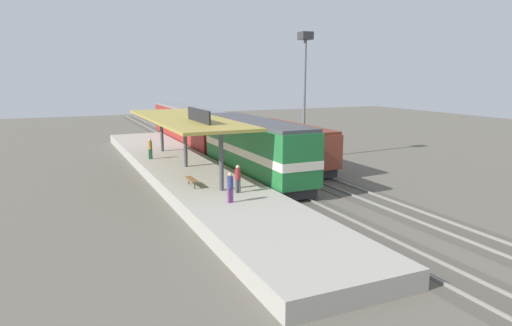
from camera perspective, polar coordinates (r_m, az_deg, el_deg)
name	(u,v)px	position (r m, az deg, el deg)	size (l,w,h in m)	color
ground_plane	(263,171)	(37.92, 0.90, -0.97)	(120.00, 120.00, 0.00)	#5B564C
track_near	(241,172)	(37.13, -1.89, -1.19)	(3.20, 110.00, 0.16)	#4E4941
track_far	(290,168)	(39.08, 4.35, -0.60)	(3.20, 110.00, 0.16)	#4E4941
platform	(186,172)	(35.58, -8.76, -1.17)	(6.00, 44.00, 0.90)	#9E998E
station_canopy	(185,120)	(34.86, -8.91, 5.38)	(5.20, 18.00, 4.70)	#47474C
platform_bench	(192,180)	(29.08, -8.09, -2.09)	(0.44, 1.70, 0.50)	#333338
locomotive	(255,149)	(34.14, -0.11, 1.80)	(2.93, 14.43, 4.44)	#28282D
passenger_carriage_single	(188,126)	(50.95, -8.48, 4.64)	(2.90, 20.00, 4.24)	#28282D
freight_car	(289,145)	(39.08, 4.11, 2.30)	(2.80, 12.00, 3.54)	#28282D
light_mast	(305,69)	(42.79, 6.15, 11.66)	(1.10, 1.10, 11.70)	slate
person_waiting	(150,148)	(39.09, -13.16, 1.86)	(0.34, 0.34, 1.71)	#23603D
person_walking	(230,186)	(25.13, -3.25, -2.89)	(0.34, 0.34, 1.71)	#663375
person_boarding	(238,177)	(27.17, -2.30, -1.81)	(0.34, 0.34, 1.71)	#4C4C51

